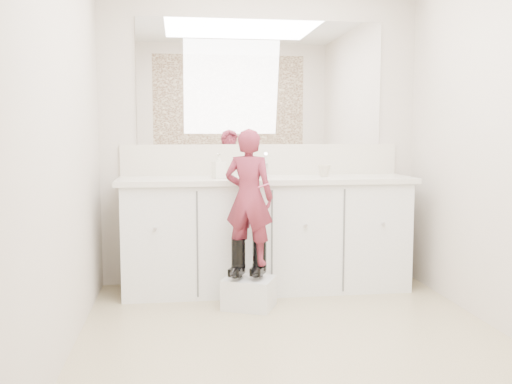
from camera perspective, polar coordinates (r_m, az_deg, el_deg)
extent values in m
plane|color=#8B7F5B|center=(3.46, 4.23, -15.02)|extent=(3.00, 3.00, 0.00)
plane|color=beige|center=(4.70, 0.53, 5.53)|extent=(2.60, 0.00, 2.60)
plane|color=beige|center=(1.79, 14.60, 4.56)|extent=(2.60, 0.00, 2.60)
plane|color=beige|center=(3.21, -18.98, 4.98)|extent=(0.00, 3.00, 3.00)
cube|color=silver|center=(4.51, 1.03, -4.41)|extent=(2.20, 0.55, 0.85)
cube|color=beige|center=(4.43, 1.07, 1.23)|extent=(2.28, 0.58, 0.04)
cube|color=beige|center=(4.69, 0.55, 3.27)|extent=(2.28, 0.03, 0.25)
cube|color=white|center=(4.71, 0.55, 10.89)|extent=(2.00, 0.02, 1.00)
cylinder|color=silver|center=(4.59, 0.75, 2.27)|extent=(0.08, 0.08, 0.10)
imported|color=beige|center=(4.54, 6.85, 2.14)|extent=(0.13, 0.13, 0.09)
imported|color=white|center=(4.34, -3.76, 2.62)|extent=(0.11, 0.11, 0.19)
cube|color=silver|center=(4.09, -0.70, -10.05)|extent=(0.42, 0.39, 0.21)
imported|color=#B33750|center=(3.96, -0.71, -0.52)|extent=(0.41, 0.35, 0.95)
cylinder|color=#D7537B|center=(3.92, 0.38, 0.52)|extent=(0.13, 0.07, 0.06)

